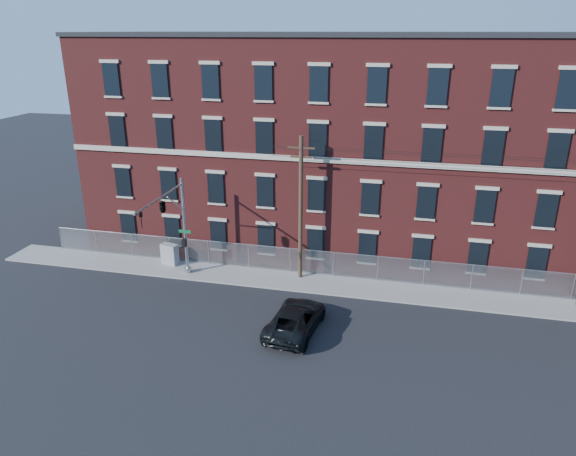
# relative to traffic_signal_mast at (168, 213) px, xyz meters

# --- Properties ---
(ground) EXTENTS (140.00, 140.00, 0.00)m
(ground) POSITION_rel_traffic_signal_mast_xyz_m (6.00, -2.18, -5.39)
(ground) COLOR black
(ground) RESTS_ON ground
(sidewalk) EXTENTS (65.00, 3.00, 0.12)m
(sidewalk) POSITION_rel_traffic_signal_mast_xyz_m (18.00, 2.82, -5.33)
(sidewalk) COLOR gray
(sidewalk) RESTS_ON ground
(mill_building) EXTENTS (55.30, 14.32, 16.30)m
(mill_building) POSITION_rel_traffic_signal_mast_xyz_m (18.00, 11.75, 2.76)
(mill_building) COLOR maroon
(mill_building) RESTS_ON ground
(chain_link_fence) EXTENTS (59.06, 0.06, 1.85)m
(chain_link_fence) POSITION_rel_traffic_signal_mast_xyz_m (18.00, 4.12, -4.33)
(chain_link_fence) COLOR #A5A8AD
(chain_link_fence) RESTS_ON ground
(traffic_signal_mast) EXTENTS (0.90, 6.75, 7.00)m
(traffic_signal_mast) POSITION_rel_traffic_signal_mast_xyz_m (0.00, 0.00, 0.00)
(traffic_signal_mast) COLOR #9EA0A5
(traffic_signal_mast) RESTS_ON ground
(utility_pole_near) EXTENTS (1.80, 0.28, 10.00)m
(utility_pole_near) POSITION_rel_traffic_signal_mast_xyz_m (8.00, 3.42, -0.05)
(utility_pole_near) COLOR #3F2E1F
(utility_pole_near) RESTS_ON ground
(pickup_truck) EXTENTS (3.14, 5.75, 1.53)m
(pickup_truck) POSITION_rel_traffic_signal_mast_xyz_m (9.13, -3.34, -4.62)
(pickup_truck) COLOR black
(pickup_truck) RESTS_ON ground
(utility_cabinet) EXTENTS (1.35, 0.89, 1.55)m
(utility_cabinet) POSITION_rel_traffic_signal_mast_xyz_m (-1.86, 3.39, -4.49)
(utility_cabinet) COLOR gray
(utility_cabinet) RESTS_ON sidewalk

